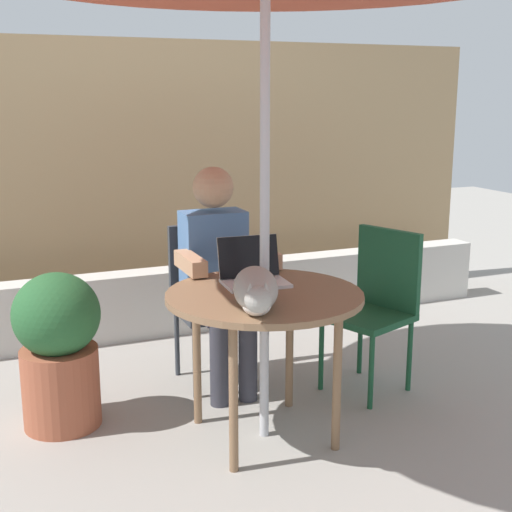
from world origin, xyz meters
TOP-DOWN VIEW (x-y plane):
  - ground_plane at (0.00, 0.00)m, footprint 14.00×14.00m
  - fence_back at (0.00, 2.19)m, footprint 5.40×0.08m
  - planter_wall_low at (0.00, 1.62)m, footprint 4.86×0.20m
  - patio_table at (0.00, 0.00)m, footprint 0.91×0.91m
  - chair_occupied at (0.00, 0.79)m, footprint 0.40×0.40m
  - chair_empty at (0.80, 0.30)m, footprint 0.52×0.52m
  - person_seated at (-0.00, 0.63)m, footprint 0.48×0.48m
  - laptop at (0.02, 0.19)m, footprint 0.32×0.27m
  - cat at (-0.13, -0.22)m, footprint 0.33×0.61m
  - potted_plant_near_fence at (-0.87, 0.49)m, footprint 0.42×0.42m

SIDE VIEW (x-z plane):
  - ground_plane at x=0.00m, z-range 0.00..0.00m
  - planter_wall_low at x=0.00m, z-range 0.00..0.44m
  - potted_plant_near_fence at x=-0.87m, z-range 0.02..0.79m
  - chair_occupied at x=0.00m, z-range 0.07..0.95m
  - chair_empty at x=0.80m, z-range 0.07..0.95m
  - patio_table at x=0.00m, z-range 0.29..1.00m
  - person_seated at x=0.00m, z-range 0.07..1.29m
  - laptop at x=0.02m, z-range 0.66..0.88m
  - cat at x=-0.13m, z-range 0.71..0.88m
  - fence_back at x=0.00m, z-range 0.00..1.97m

